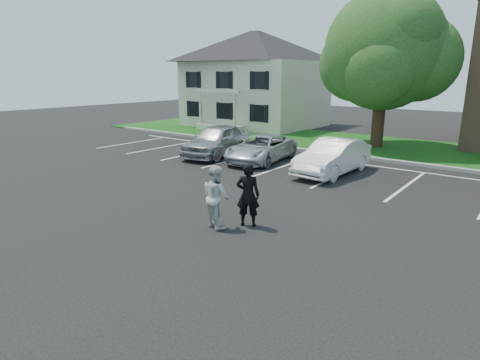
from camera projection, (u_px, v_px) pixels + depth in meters
The scene contains 11 objects.
ground_plane at pixel (218, 231), 11.09m from camera, with size 90.00×90.00×0.00m, color black.
curb at pixel (372, 159), 20.27m from camera, with size 40.00×0.30×0.15m, color gray.
grass_strip at pixel (397, 148), 23.35m from camera, with size 44.00×8.00×0.08m, color #0E4A0E.
stall_lines at pixel (379, 176), 17.13m from camera, with size 34.00×5.36×0.01m.
house at pixel (255, 79), 33.09m from camera, with size 10.30×9.22×7.60m.
tree at pixel (386, 53), 22.31m from camera, with size 7.80×7.20×8.80m.
man_black_suit at pixel (248, 195), 11.26m from camera, with size 0.67×0.44×1.83m, color black.
man_white_shirt at pixel (216, 196), 11.20m from camera, with size 0.86×0.67×1.78m, color silver.
car_silver_west at pixel (217, 140), 21.20m from camera, with size 1.95×4.85×1.65m, color #A7A7AC.
car_silver_minivan at pixel (261, 148), 19.87m from camera, with size 2.15×4.67×1.30m, color #B9BCC2.
car_white_sedan at pixel (333, 157), 17.30m from camera, with size 1.58×4.53×1.49m, color white.
Camera 1 is at (6.79, -7.85, 4.19)m, focal length 30.00 mm.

